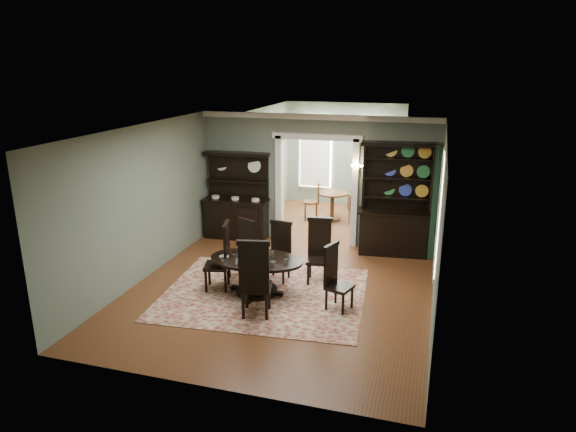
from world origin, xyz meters
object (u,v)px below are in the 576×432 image
welsh_dresser (395,214)px  parlor_table (332,202)px  dining_table (256,269)px  sideboard (237,208)px

welsh_dresser → parlor_table: size_ratio=3.01×
dining_table → parlor_table: parlor_table is taller
welsh_dresser → parlor_table: 2.78m
dining_table → parlor_table: 4.92m
welsh_dresser → parlor_table: (-1.82, 2.07, -0.40)m
sideboard → welsh_dresser: size_ratio=0.84×
welsh_dresser → sideboard: bearing=173.9°
sideboard → welsh_dresser: 3.75m
sideboard → parlor_table: 2.82m
welsh_dresser → parlor_table: bearing=125.6°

